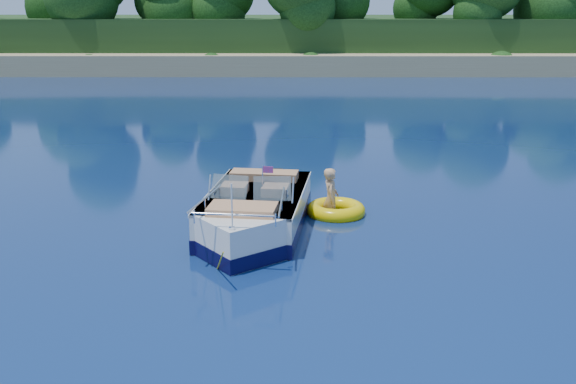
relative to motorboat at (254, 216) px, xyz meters
name	(u,v)px	position (x,y,z in m)	size (l,w,h in m)	color
ground	(278,239)	(0.51, -0.43, -0.37)	(160.00, 160.00, 0.00)	#091540
shoreline	(288,43)	(0.51, 63.35, 0.61)	(170.00, 59.00, 6.00)	#998659
motorboat	(254,216)	(0.00, 0.00, 0.00)	(2.50, 5.71, 1.90)	white
tow_tube	(336,210)	(1.86, 1.31, -0.27)	(1.78, 1.78, 0.37)	yellow
boy	(330,214)	(1.74, 1.33, -0.37)	(0.57, 0.37, 1.55)	tan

